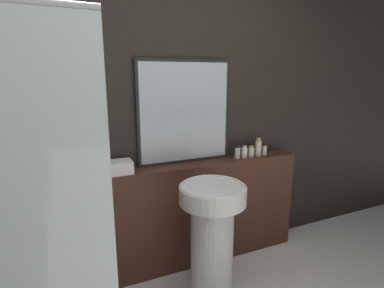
{
  "coord_description": "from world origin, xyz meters",
  "views": [
    {
      "loc": [
        -0.87,
        -0.64,
        1.63
      ],
      "look_at": [
        0.06,
        1.45,
        1.11
      ],
      "focal_mm": 28.0,
      "sensor_mm": 36.0,
      "label": 1
    }
  ],
  "objects_px": {
    "mirror": "(185,112)",
    "lotion_bottle": "(251,152)",
    "pedestal_sink": "(212,234)",
    "body_wash_bottle": "(258,148)",
    "shampoo_bottle": "(237,152)",
    "hand_soap_bottle": "(264,150)",
    "conditioner_bottle": "(244,152)",
    "towel_stack": "(116,168)"
  },
  "relations": [
    {
      "from": "conditioner_bottle",
      "to": "body_wash_bottle",
      "type": "xyz_separation_m",
      "value": [
        0.15,
        0.0,
        0.03
      ]
    },
    {
      "from": "towel_stack",
      "to": "conditioner_bottle",
      "type": "height_order",
      "value": "conditioner_bottle"
    },
    {
      "from": "pedestal_sink",
      "to": "hand_soap_bottle",
      "type": "bearing_deg",
      "value": 30.3
    },
    {
      "from": "mirror",
      "to": "towel_stack",
      "type": "relative_size",
      "value": 3.64
    },
    {
      "from": "mirror",
      "to": "hand_soap_bottle",
      "type": "height_order",
      "value": "mirror"
    },
    {
      "from": "conditioner_bottle",
      "to": "hand_soap_bottle",
      "type": "relative_size",
      "value": 1.02
    },
    {
      "from": "shampoo_bottle",
      "to": "conditioner_bottle",
      "type": "bearing_deg",
      "value": 0.0
    },
    {
      "from": "pedestal_sink",
      "to": "shampoo_bottle",
      "type": "xyz_separation_m",
      "value": [
        0.49,
        0.46,
        0.45
      ]
    },
    {
      "from": "mirror",
      "to": "towel_stack",
      "type": "distance_m",
      "value": 0.71
    },
    {
      "from": "conditioner_bottle",
      "to": "lotion_bottle",
      "type": "height_order",
      "value": "conditioner_bottle"
    },
    {
      "from": "lotion_bottle",
      "to": "shampoo_bottle",
      "type": "bearing_deg",
      "value": -180.0
    },
    {
      "from": "mirror",
      "to": "shampoo_bottle",
      "type": "height_order",
      "value": "mirror"
    },
    {
      "from": "towel_stack",
      "to": "hand_soap_bottle",
      "type": "distance_m",
      "value": 1.36
    },
    {
      "from": "mirror",
      "to": "hand_soap_bottle",
      "type": "xyz_separation_m",
      "value": [
        0.76,
        -0.08,
        -0.38
      ]
    },
    {
      "from": "mirror",
      "to": "lotion_bottle",
      "type": "bearing_deg",
      "value": -7.4
    },
    {
      "from": "towel_stack",
      "to": "body_wash_bottle",
      "type": "distance_m",
      "value": 1.29
    },
    {
      "from": "lotion_bottle",
      "to": "towel_stack",
      "type": "bearing_deg",
      "value": 180.0
    },
    {
      "from": "mirror",
      "to": "shampoo_bottle",
      "type": "relative_size",
      "value": 7.17
    },
    {
      "from": "pedestal_sink",
      "to": "shampoo_bottle",
      "type": "distance_m",
      "value": 0.8
    },
    {
      "from": "lotion_bottle",
      "to": "hand_soap_bottle",
      "type": "xyz_separation_m",
      "value": [
        0.15,
        0.0,
        0.0
      ]
    },
    {
      "from": "conditioner_bottle",
      "to": "lotion_bottle",
      "type": "xyz_separation_m",
      "value": [
        0.07,
        0.0,
        -0.0
      ]
    },
    {
      "from": "mirror",
      "to": "shampoo_bottle",
      "type": "bearing_deg",
      "value": -9.68
    },
    {
      "from": "mirror",
      "to": "body_wash_bottle",
      "type": "xyz_separation_m",
      "value": [
        0.69,
        -0.08,
        -0.35
      ]
    },
    {
      "from": "body_wash_bottle",
      "to": "lotion_bottle",
      "type": "bearing_deg",
      "value": 180.0
    },
    {
      "from": "conditioner_bottle",
      "to": "body_wash_bottle",
      "type": "bearing_deg",
      "value": 0.0
    },
    {
      "from": "towel_stack",
      "to": "lotion_bottle",
      "type": "height_order",
      "value": "lotion_bottle"
    },
    {
      "from": "pedestal_sink",
      "to": "body_wash_bottle",
      "type": "distance_m",
      "value": 0.97
    },
    {
      "from": "mirror",
      "to": "conditioner_bottle",
      "type": "xyz_separation_m",
      "value": [
        0.54,
        -0.08,
        -0.37
      ]
    },
    {
      "from": "body_wash_bottle",
      "to": "pedestal_sink",
      "type": "bearing_deg",
      "value": -147.28
    },
    {
      "from": "mirror",
      "to": "lotion_bottle",
      "type": "distance_m",
      "value": 0.73
    },
    {
      "from": "conditioner_bottle",
      "to": "shampoo_bottle",
      "type": "bearing_deg",
      "value": -180.0
    },
    {
      "from": "shampoo_bottle",
      "to": "hand_soap_bottle",
      "type": "height_order",
      "value": "shampoo_bottle"
    },
    {
      "from": "towel_stack",
      "to": "hand_soap_bottle",
      "type": "bearing_deg",
      "value": 0.0
    },
    {
      "from": "towel_stack",
      "to": "lotion_bottle",
      "type": "relative_size",
      "value": 2.31
    },
    {
      "from": "shampoo_bottle",
      "to": "pedestal_sink",
      "type": "bearing_deg",
      "value": -136.9
    },
    {
      "from": "shampoo_bottle",
      "to": "lotion_bottle",
      "type": "relative_size",
      "value": 1.17
    },
    {
      "from": "hand_soap_bottle",
      "to": "shampoo_bottle",
      "type": "bearing_deg",
      "value": -180.0
    },
    {
      "from": "conditioner_bottle",
      "to": "body_wash_bottle",
      "type": "distance_m",
      "value": 0.15
    },
    {
      "from": "shampoo_bottle",
      "to": "hand_soap_bottle",
      "type": "distance_m",
      "value": 0.29
    },
    {
      "from": "towel_stack",
      "to": "shampoo_bottle",
      "type": "xyz_separation_m",
      "value": [
        1.06,
        -0.0,
        0.01
      ]
    },
    {
      "from": "mirror",
      "to": "conditioner_bottle",
      "type": "height_order",
      "value": "mirror"
    },
    {
      "from": "shampoo_bottle",
      "to": "hand_soap_bottle",
      "type": "relative_size",
      "value": 1.12
    }
  ]
}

